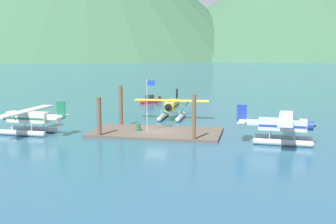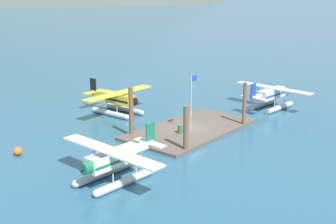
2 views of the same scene
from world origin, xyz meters
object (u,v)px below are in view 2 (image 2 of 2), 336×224
object	(u,v)px
mooring_buoy	(18,151)
seaplane_cream_port_aft	(113,163)
seaplane_silver_stbd_aft	(271,96)
fuel_drum	(180,129)
flagpole	(192,96)
seaplane_yellow_bow_centre	(117,101)

from	to	relation	value
mooring_buoy	seaplane_cream_port_aft	world-z (taller)	seaplane_cream_port_aft
mooring_buoy	seaplane_silver_stbd_aft	world-z (taller)	seaplane_silver_stbd_aft
seaplane_silver_stbd_aft	seaplane_cream_port_aft	bearing A→B (deg)	-178.60
fuel_drum	mooring_buoy	xyz separation A→B (m)	(-13.83, 8.02, -0.34)
flagpole	seaplane_cream_port_aft	distance (m)	13.93
flagpole	fuel_drum	distance (m)	3.58
seaplane_cream_port_aft	seaplane_silver_stbd_aft	xyz separation A→B (m)	(28.09, 0.69, 0.00)
flagpole	seaplane_silver_stbd_aft	xyz separation A→B (m)	(14.59, -1.69, -2.46)
flagpole	seaplane_silver_stbd_aft	bearing A→B (deg)	-6.62
mooring_buoy	seaplane_yellow_bow_centre	distance (m)	15.96
mooring_buoy	seaplane_yellow_bow_centre	bearing A→B (deg)	11.02
flagpole	fuel_drum	bearing A→B (deg)	160.68
fuel_drum	mooring_buoy	size ratio (longest dim) A/B	1.09
flagpole	seaplane_silver_stbd_aft	world-z (taller)	flagpole
seaplane_yellow_bow_centre	flagpole	bearing A→B (deg)	-92.37
mooring_buoy	seaplane_cream_port_aft	distance (m)	11.05
fuel_drum	seaplane_yellow_bow_centre	world-z (taller)	seaplane_yellow_bow_centre
fuel_drum	seaplane_silver_stbd_aft	size ratio (longest dim) A/B	0.08
fuel_drum	seaplane_yellow_bow_centre	bearing A→B (deg)	80.82
fuel_drum	seaplane_silver_stbd_aft	distance (m)	16.06
fuel_drum	seaplane_silver_stbd_aft	bearing A→B (deg)	-7.71
flagpole	seaplane_cream_port_aft	xyz separation A→B (m)	(-13.51, -2.38, -2.46)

